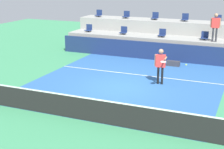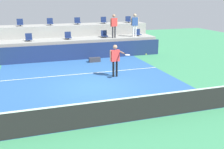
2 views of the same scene
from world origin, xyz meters
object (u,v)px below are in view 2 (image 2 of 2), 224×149
(stadium_chair_upper_mid_left, at_px, (50,22))
(spectator_leaning_on_rail, at_px, (114,24))
(tennis_player, at_px, (115,57))
(stadium_chair_lower_right, at_px, (104,35))
(stadium_chair_upper_left, at_px, (20,23))
(equipment_bag, at_px, (95,60))
(stadium_chair_lower_far_right, at_px, (138,33))
(tennis_ball, at_px, (146,54))
(stadium_chair_lower_center, at_px, (68,36))
(stadium_chair_lower_left, at_px, (29,38))
(stadium_chair_upper_right, at_px, (104,21))
(stadium_chair_upper_mid_right, at_px, (77,21))
(stadium_chair_upper_far_right, at_px, (128,20))
(spectator_in_grey, at_px, (135,23))

(stadium_chair_upper_mid_left, relative_size, spectator_leaning_on_rail, 0.31)
(tennis_player, bearing_deg, stadium_chair_lower_right, 79.03)
(stadium_chair_upper_left, distance_m, equipment_bag, 6.45)
(equipment_bag, bearing_deg, tennis_player, -86.84)
(stadium_chair_lower_far_right, distance_m, tennis_ball, 7.23)
(stadium_chair_lower_center, relative_size, stadium_chair_upper_left, 1.00)
(tennis_player, bearing_deg, stadium_chair_lower_far_right, 57.09)
(stadium_chair_lower_left, distance_m, stadium_chair_upper_right, 6.20)
(stadium_chair_upper_left, distance_m, spectator_leaning_on_rail, 6.84)
(stadium_chair_lower_far_right, height_order, stadium_chair_upper_mid_left, stadium_chair_upper_mid_left)
(stadium_chair_upper_left, bearing_deg, stadium_chair_lower_far_right, -11.89)
(stadium_chair_upper_mid_right, relative_size, stadium_chair_upper_far_right, 1.00)
(spectator_leaning_on_rail, height_order, equipment_bag, spectator_leaning_on_rail)
(spectator_in_grey, bearing_deg, stadium_chair_lower_left, 177.12)
(stadium_chair_upper_right, distance_m, tennis_ball, 8.66)
(stadium_chair_upper_left, xyz_separation_m, tennis_ball, (6.07, -8.59, -0.99))
(stadium_chair_lower_left, xyz_separation_m, stadium_chair_lower_right, (5.36, 0.00, 0.00))
(stadium_chair_lower_center, xyz_separation_m, tennis_player, (1.53, -5.94, -0.39))
(spectator_in_grey, bearing_deg, stadium_chair_lower_right, 170.37)
(stadium_chair_upper_right, bearing_deg, stadium_chair_lower_right, -105.76)
(stadium_chair_upper_mid_left, relative_size, tennis_player, 0.30)
(stadium_chair_lower_left, distance_m, spectator_in_grey, 7.67)
(stadium_chair_upper_mid_right, bearing_deg, stadium_chair_upper_left, 180.00)
(stadium_chair_upper_left, height_order, stadium_chair_upper_right, same)
(tennis_ball, bearing_deg, stadium_chair_upper_mid_left, 114.55)
(tennis_ball, bearing_deg, stadium_chair_upper_mid_right, 102.06)
(stadium_chair_lower_left, relative_size, stadium_chair_upper_mid_left, 1.00)
(stadium_chair_upper_mid_left, height_order, spectator_leaning_on_rail, spectator_leaning_on_rail)
(stadium_chair_lower_center, height_order, spectator_in_grey, spectator_in_grey)
(stadium_chair_upper_left, height_order, stadium_chair_upper_far_right, same)
(spectator_leaning_on_rail, xyz_separation_m, equipment_bag, (-1.98, -1.90, -2.12))
(tennis_player, distance_m, spectator_in_grey, 6.63)
(stadium_chair_upper_right, height_order, spectator_in_grey, spectator_in_grey)
(spectator_in_grey, height_order, tennis_ball, spectator_in_grey)
(stadium_chair_lower_far_right, bearing_deg, stadium_chair_upper_mid_left, 164.29)
(stadium_chair_upper_left, bearing_deg, stadium_chair_upper_right, 0.00)
(stadium_chair_lower_center, bearing_deg, stadium_chair_lower_left, 180.00)
(stadium_chair_upper_right, height_order, stadium_chair_upper_far_right, same)
(spectator_leaning_on_rail, bearing_deg, tennis_player, -107.72)
(tennis_ball, bearing_deg, spectator_in_grey, 72.32)
(stadium_chair_lower_right, bearing_deg, tennis_ball, -88.16)
(stadium_chair_lower_left, height_order, stadium_chair_lower_far_right, same)
(tennis_player, height_order, tennis_ball, tennis_player)
(stadium_chair_lower_right, relative_size, equipment_bag, 0.68)
(stadium_chair_lower_right, bearing_deg, stadium_chair_lower_left, 180.00)
(stadium_chair_upper_mid_right, relative_size, stadium_chair_upper_right, 1.00)
(stadium_chair_lower_right, xyz_separation_m, spectator_leaning_on_rail, (0.62, -0.38, 0.81))
(stadium_chair_upper_far_right, bearing_deg, stadium_chair_lower_center, -161.26)
(stadium_chair_lower_far_right, height_order, stadium_chair_upper_left, stadium_chair_upper_left)
(stadium_chair_lower_left, distance_m, stadium_chair_upper_mid_left, 2.59)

